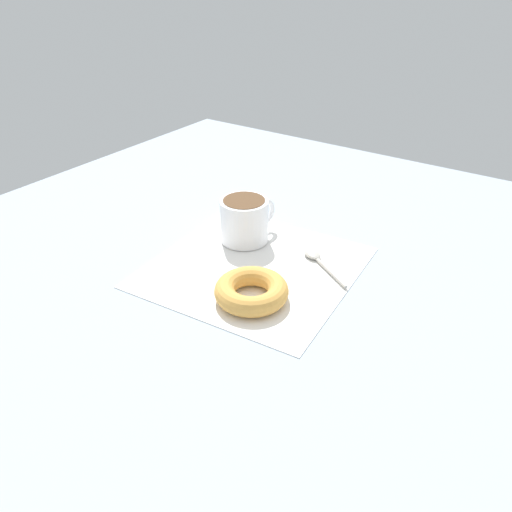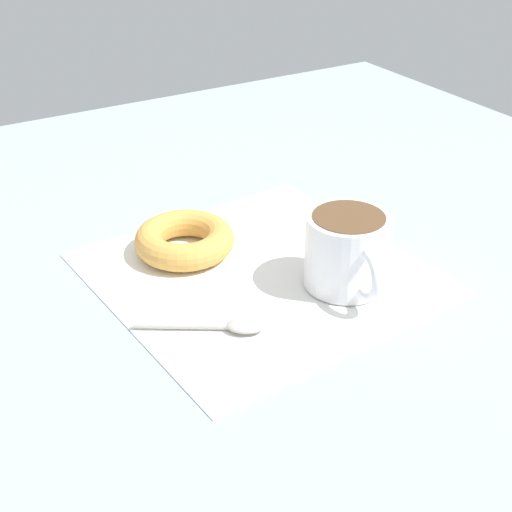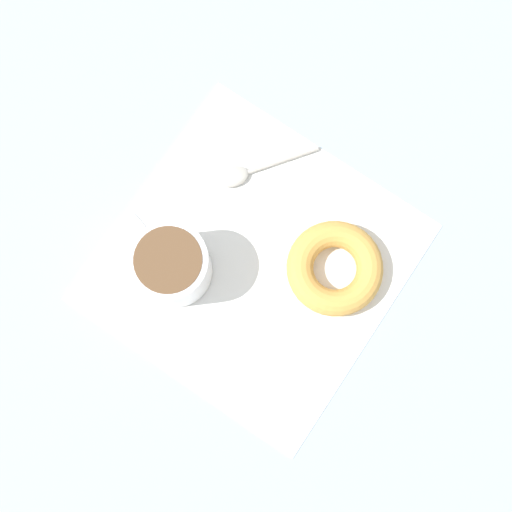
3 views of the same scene
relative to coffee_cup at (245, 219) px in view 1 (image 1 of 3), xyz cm
name	(u,v)px [view 1 (image 1 of 3)]	position (x,y,z in cm)	size (l,w,h in cm)	color
ground_plane	(260,268)	(4.77, 6.28, -5.25)	(120.00, 120.00, 2.00)	#99A8B7
napkin	(256,267)	(6.43, 6.68, -4.10)	(31.17, 31.17, 0.30)	white
coffee_cup	(245,219)	(0.00, 0.00, 0.00)	(11.24, 8.34, 7.62)	white
donut	(251,291)	(14.09, 11.13, -2.44)	(10.81, 10.81, 3.02)	gold
spoon	(317,258)	(-0.75, 13.88, -3.54)	(7.72, 11.12, 0.90)	#B7B2A8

